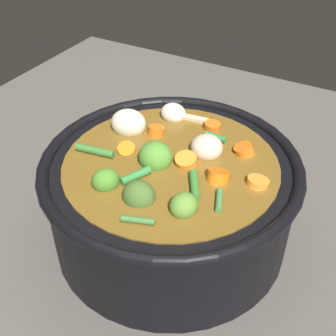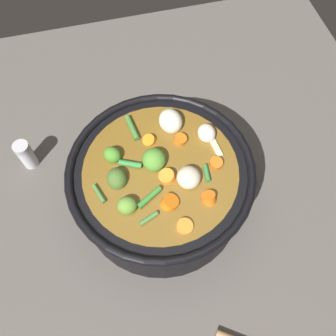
# 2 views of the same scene
# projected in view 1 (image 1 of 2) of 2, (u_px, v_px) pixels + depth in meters

# --- Properties ---
(ground_plane) EXTENTS (1.10, 1.10, 0.00)m
(ground_plane) POSITION_uv_depth(u_px,v_px,m) (170.00, 233.00, 0.64)
(ground_plane) COLOR #514C47
(cooking_pot) EXTENTS (0.33, 0.33, 0.16)m
(cooking_pot) POSITION_uv_depth(u_px,v_px,m) (170.00, 196.00, 0.59)
(cooking_pot) COLOR black
(cooking_pot) RESTS_ON ground_plane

